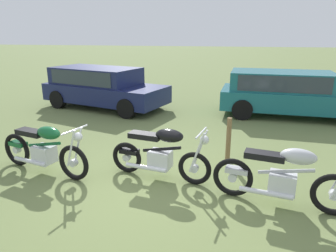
# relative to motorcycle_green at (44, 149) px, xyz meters

# --- Properties ---
(ground_plane) EXTENTS (120.00, 120.00, 0.00)m
(ground_plane) POSITION_rel_motorcycle_green_xyz_m (2.10, -0.06, -0.48)
(ground_plane) COLOR olive
(motorcycle_green) EXTENTS (2.12, 0.82, 1.02)m
(motorcycle_green) POSITION_rel_motorcycle_green_xyz_m (0.00, 0.00, 0.00)
(motorcycle_green) COLOR black
(motorcycle_green) RESTS_ON ground
(motorcycle_black) EXTENTS (1.96, 0.66, 1.02)m
(motorcycle_black) POSITION_rel_motorcycle_green_xyz_m (2.24, 0.23, 0.01)
(motorcycle_black) COLOR black
(motorcycle_black) RESTS_ON ground
(motorcycle_silver) EXTENTS (2.13, 0.71, 1.02)m
(motorcycle_silver) POSITION_rel_motorcycle_green_xyz_m (4.31, -0.28, 0.00)
(motorcycle_silver) COLOR black
(motorcycle_silver) RESTS_ON ground
(car_navy) EXTENTS (4.72, 2.93, 1.43)m
(car_navy) POSITION_rel_motorcycle_green_xyz_m (-1.21, 5.38, 0.35)
(car_navy) COLOR #161E4C
(car_navy) RESTS_ON ground
(car_teal) EXTENTS (4.55, 2.12, 1.43)m
(car_teal) POSITION_rel_motorcycle_green_xyz_m (5.13, 5.54, 0.35)
(car_teal) COLOR #19606B
(car_teal) RESTS_ON ground
(fence_post_wooden) EXTENTS (0.10, 0.10, 0.94)m
(fence_post_wooden) POSITION_rel_motorcycle_green_xyz_m (3.43, 1.33, -0.01)
(fence_post_wooden) COLOR brown
(fence_post_wooden) RESTS_ON ground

